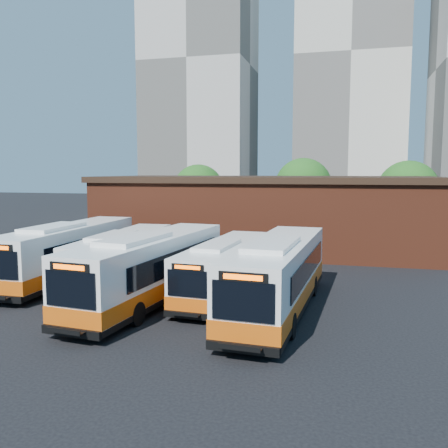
% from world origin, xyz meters
% --- Properties ---
extents(ground, '(220.00, 220.00, 0.00)m').
position_xyz_m(ground, '(0.00, 0.00, 0.00)').
color(ground, black).
extents(bus_farwest, '(2.95, 13.41, 3.64)m').
position_xyz_m(bus_farwest, '(-10.04, 4.92, 1.65)').
color(bus_farwest, white).
rests_on(bus_farwest, ground).
extents(bus_west, '(3.04, 11.97, 3.23)m').
position_xyz_m(bus_west, '(-6.29, 4.92, 1.47)').
color(bus_west, white).
rests_on(bus_west, ground).
extents(bus_midwest, '(4.10, 13.71, 3.69)m').
position_xyz_m(bus_midwest, '(-2.95, 1.42, 1.67)').
color(bus_midwest, white).
rests_on(bus_midwest, ground).
extents(bus_mideast, '(2.98, 11.41, 3.08)m').
position_xyz_m(bus_mideast, '(0.41, 3.86, 1.40)').
color(bus_mideast, white).
rests_on(bus_mideast, ground).
extents(bus_east, '(3.57, 13.63, 3.68)m').
position_xyz_m(bus_east, '(3.75, 1.44, 1.67)').
color(bus_east, white).
rests_on(bus_east, ground).
extents(transit_worker, '(0.54, 0.77, 2.01)m').
position_xyz_m(transit_worker, '(3.44, -3.63, 1.00)').
color(transit_worker, black).
rests_on(transit_worker, ground).
extents(depot_building, '(28.60, 12.60, 6.40)m').
position_xyz_m(depot_building, '(0.00, 20.00, 3.26)').
color(depot_building, maroon).
rests_on(depot_building, ground).
extents(tree_west, '(6.00, 6.00, 7.65)m').
position_xyz_m(tree_west, '(-10.00, 32.00, 4.64)').
color(tree_west, '#382314').
rests_on(tree_west, ground).
extents(tree_mid, '(6.56, 6.56, 8.36)m').
position_xyz_m(tree_mid, '(2.00, 34.00, 5.08)').
color(tree_mid, '#382314').
rests_on(tree_mid, ground).
extents(tree_east, '(6.24, 6.24, 7.96)m').
position_xyz_m(tree_east, '(13.00, 31.00, 4.83)').
color(tree_east, '#382314').
rests_on(tree_east, ground).
extents(tower_left, '(20.00, 18.00, 56.20)m').
position_xyz_m(tower_left, '(-22.00, 72.00, 27.84)').
color(tower_left, beige).
rests_on(tower_left, ground).
extents(tower_center, '(22.00, 20.00, 61.20)m').
position_xyz_m(tower_center, '(7.00, 86.00, 30.34)').
color(tower_center, beige).
rests_on(tower_center, ground).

